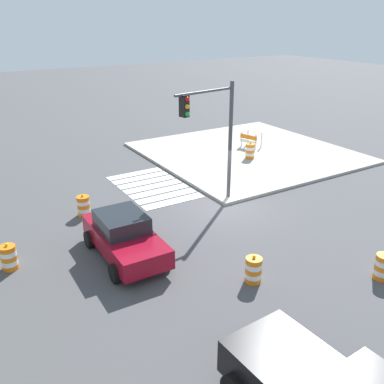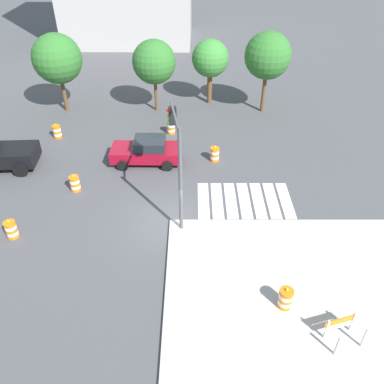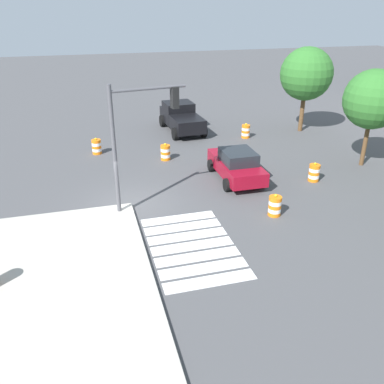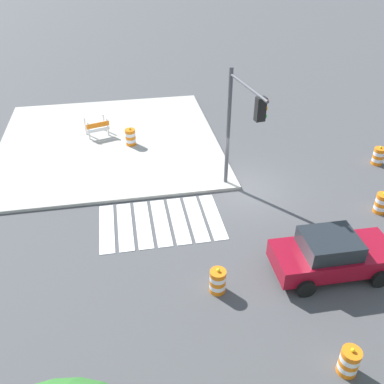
% 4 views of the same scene
% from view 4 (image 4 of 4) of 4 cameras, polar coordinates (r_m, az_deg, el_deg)
% --- Properties ---
extents(ground_plane, '(120.00, 120.00, 0.00)m').
position_cam_4_polar(ground_plane, '(19.81, 6.67, 0.32)').
color(ground_plane, '#474749').
extents(sidewalk_corner, '(12.00, 12.00, 0.15)m').
position_cam_4_polar(sidewalk_corner, '(24.26, -11.21, 6.76)').
color(sidewalk_corner, '#ADA89E').
rests_on(sidewalk_corner, ground).
extents(crosswalk_stripes, '(5.10, 3.20, 0.02)m').
position_cam_4_polar(crosswalk_stripes, '(17.70, -4.25, -4.11)').
color(crosswalk_stripes, silver).
rests_on(crosswalk_stripes, ground).
extents(sports_car, '(4.33, 2.19, 1.63)m').
position_cam_4_polar(sports_car, '(15.73, 18.55, -8.04)').
color(sports_car, maroon).
rests_on(sports_car, ground).
extents(traffic_barrel_near_corner, '(0.56, 0.56, 1.02)m').
position_cam_4_polar(traffic_barrel_near_corner, '(13.31, 20.61, -20.79)').
color(traffic_barrel_near_corner, orange).
rests_on(traffic_barrel_near_corner, ground).
extents(traffic_barrel_crosswalk_end, '(0.56, 0.56, 1.02)m').
position_cam_4_polar(traffic_barrel_crosswalk_end, '(19.75, 24.42, -1.40)').
color(traffic_barrel_crosswalk_end, orange).
rests_on(traffic_barrel_crosswalk_end, ground).
extents(traffic_barrel_median_near, '(0.56, 0.56, 1.02)m').
position_cam_4_polar(traffic_barrel_median_near, '(14.53, 3.52, -12.01)').
color(traffic_barrel_median_near, orange).
rests_on(traffic_barrel_median_near, ground).
extents(traffic_barrel_median_far, '(0.56, 0.56, 1.02)m').
position_cam_4_polar(traffic_barrel_median_far, '(23.56, 24.05, 4.49)').
color(traffic_barrel_median_far, orange).
rests_on(traffic_barrel_median_far, ground).
extents(traffic_barrel_on_sidewalk, '(0.56, 0.56, 1.02)m').
position_cam_4_polar(traffic_barrel_on_sidewalk, '(23.38, -8.38, 7.43)').
color(traffic_barrel_on_sidewalk, orange).
rests_on(traffic_barrel_on_sidewalk, sidewalk_corner).
extents(construction_barricade, '(1.41, 1.10, 1.00)m').
position_cam_4_polar(construction_barricade, '(24.63, -12.77, 8.65)').
color(construction_barricade, silver).
rests_on(construction_barricade, sidewalk_corner).
extents(traffic_light_pole, '(0.79, 3.26, 5.50)m').
position_cam_4_polar(traffic_light_pole, '(17.39, 6.66, 10.03)').
color(traffic_light_pole, '#4C4C51').
rests_on(traffic_light_pole, sidewalk_corner).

